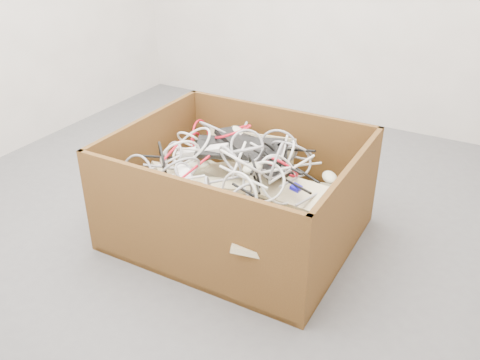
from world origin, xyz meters
The scene contains 8 objects.
ground centered at (0.00, 0.00, 0.00)m, with size 3.00×3.00×0.00m, color #515153.
cardboard_box centered at (0.28, -0.24, 0.14)m, with size 1.10×0.92×0.53m.
keyboard_pile centered at (0.28, -0.21, 0.28)m, with size 1.03×0.87×0.36m.
mice_scatter centered at (0.32, -0.27, 0.36)m, with size 0.74×0.72×0.18m.
power_strip_left centered at (0.05, -0.18, 0.38)m, with size 0.28×0.05×0.04m, color white.
power_strip_right centered at (0.14, -0.45, 0.34)m, with size 0.28×0.05×0.04m, color white.
vga_plug centered at (0.60, -0.26, 0.36)m, with size 0.04×0.04×0.02m, color #100BAF.
cable_tangle centered at (0.25, -0.23, 0.40)m, with size 0.92×0.84×0.40m.
Camera 1 is at (1.36, -2.13, 1.50)m, focal length 38.82 mm.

